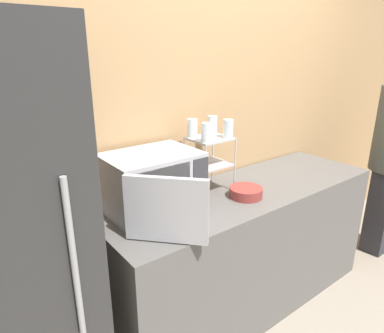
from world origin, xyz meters
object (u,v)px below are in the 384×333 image
(microwave, at_px, (153,184))
(dish_rack, at_px, (210,153))
(bowl, at_px, (246,192))
(glass_back_right, at_px, (212,125))
(refrigerator, at_px, (0,261))
(glass_front_left, at_px, (206,133))
(glass_front_right, at_px, (228,129))
(glass_back_left, at_px, (192,128))

(microwave, xyz_separation_m, dish_rack, (0.45, 0.05, 0.08))
(bowl, bearing_deg, dish_rack, 115.41)
(glass_back_right, xyz_separation_m, refrigerator, (-1.31, -0.21, -0.36))
(dish_rack, xyz_separation_m, glass_front_left, (-0.09, -0.07, 0.16))
(microwave, distance_m, bowl, 0.60)
(glass_front_left, height_order, bowl, glass_front_left)
(glass_back_right, relative_size, glass_front_right, 1.00)
(refrigerator, bearing_deg, glass_front_left, 3.31)
(microwave, height_order, glass_back_right, glass_back_right)
(dish_rack, bearing_deg, glass_back_left, 138.60)
(glass_front_right, distance_m, refrigerator, 1.36)
(dish_rack, relative_size, bowl, 1.71)
(glass_back_right, distance_m, bowl, 0.48)
(glass_front_right, relative_size, glass_back_left, 1.00)
(glass_front_left, bearing_deg, bowl, -38.95)
(bowl, bearing_deg, refrigerator, 176.16)
(microwave, relative_size, glass_back_right, 5.94)
(dish_rack, xyz_separation_m, glass_back_left, (-0.08, 0.07, 0.16))
(glass_back_right, distance_m, glass_back_left, 0.16)
(glass_front_left, relative_size, glass_back_right, 1.00)
(refrigerator, bearing_deg, glass_back_right, 9.05)
(dish_rack, bearing_deg, refrigerator, -173.72)
(microwave, height_order, refrigerator, refrigerator)
(glass_back_right, relative_size, bowl, 0.56)
(glass_front_right, relative_size, refrigerator, 0.06)
(dish_rack, height_order, glass_front_left, glass_front_left)
(bowl, bearing_deg, microwave, 162.51)
(dish_rack, distance_m, glass_front_right, 0.19)
(glass_back_left, height_order, refrigerator, refrigerator)
(glass_back_left, distance_m, bowl, 0.51)
(glass_front_left, bearing_deg, microwave, 177.04)
(dish_rack, relative_size, glass_front_left, 3.07)
(microwave, bearing_deg, glass_back_right, 13.20)
(glass_front_right, bearing_deg, refrigerator, -177.28)
(dish_rack, bearing_deg, bowl, -64.59)
(dish_rack, xyz_separation_m, refrigerator, (-1.23, -0.14, -0.20))
(dish_rack, relative_size, glass_front_right, 3.07)
(microwave, relative_size, bowl, 3.31)
(glass_back_right, relative_size, glass_back_left, 1.00)
(glass_back_right, bearing_deg, glass_front_left, -139.82)
(glass_back_right, bearing_deg, glass_front_right, -90.10)
(microwave, distance_m, glass_back_right, 0.59)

